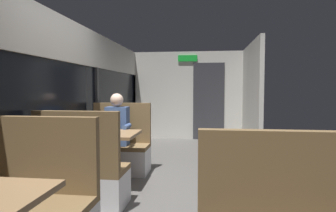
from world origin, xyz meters
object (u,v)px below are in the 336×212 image
object	(u,v)px
dining_table_mid_window	(104,140)
bench_mid_window_facing_end	(83,178)
bench_mid_window_facing_entry	(119,152)
seated_passenger	(118,139)

from	to	relation	value
dining_table_mid_window	bench_mid_window_facing_end	size ratio (longest dim) A/B	0.82
dining_table_mid_window	bench_mid_window_facing_entry	distance (m)	0.77
dining_table_mid_window	bench_mid_window_facing_end	world-z (taller)	bench_mid_window_facing_end
bench_mid_window_facing_end	bench_mid_window_facing_entry	world-z (taller)	same
seated_passenger	bench_mid_window_facing_entry	bearing A→B (deg)	90.00
dining_table_mid_window	bench_mid_window_facing_end	distance (m)	0.77
dining_table_mid_window	bench_mid_window_facing_entry	xyz separation A→B (m)	(0.00, 0.70, -0.31)
bench_mid_window_facing_end	seated_passenger	world-z (taller)	seated_passenger
bench_mid_window_facing_entry	seated_passenger	bearing A→B (deg)	-90.00
bench_mid_window_facing_entry	bench_mid_window_facing_end	bearing A→B (deg)	-90.00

